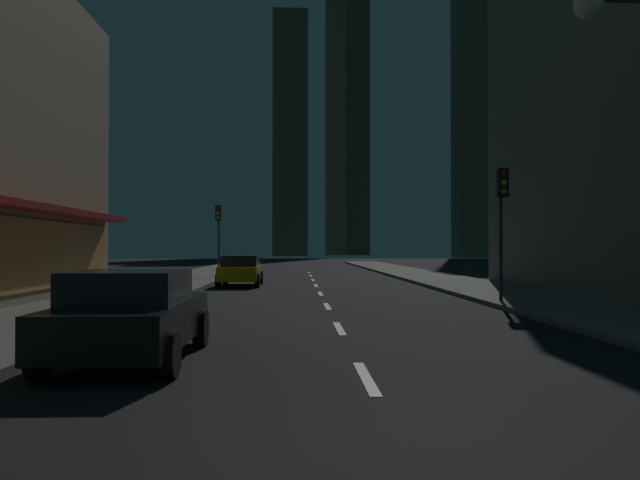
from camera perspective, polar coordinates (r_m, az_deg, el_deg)
ground_plane at (r=37.34m, az=-0.78°, el=-3.60°), size 78.00×136.00×0.10m
sidewalk_right at (r=38.16m, az=9.80°, el=-3.34°), size 4.00×76.00×0.15m
sidewalk_left at (r=37.80m, az=-11.47°, el=-3.36°), size 4.00×76.00×0.15m
lane_marking_center at (r=24.17m, az=0.04°, el=-5.02°), size 0.16×43.80×0.01m
skyscraper_distant_tall at (r=143.90m, az=-2.77°, el=9.74°), size 7.97×8.42×56.01m
skyscraper_distant_mid at (r=158.97m, az=1.87°, el=11.64°), size 7.32×6.94×71.84m
skyscraper_distant_short at (r=158.30m, az=3.55°, el=10.60°), size 5.25×7.26×65.88m
skyscraper_distant_slender at (r=123.81m, az=14.33°, el=12.32°), size 8.25×6.37×59.52m
car_parked_near at (r=10.30m, az=-17.15°, el=-6.66°), size 1.98×4.24×1.45m
car_parked_far at (r=29.39m, az=-7.41°, el=-2.82°), size 1.98×4.24×1.45m
fire_hydrant_far_left at (r=27.80m, az=-12.50°, el=-3.52°), size 0.42×0.30×0.65m
traffic_light_near_right at (r=20.08m, az=16.57°, el=3.24°), size 0.32×0.48×4.20m
traffic_light_far_left at (r=36.32m, az=-9.44°, el=1.45°), size 0.32×0.48×4.20m
street_lamp_right at (r=13.43m, az=26.83°, el=13.37°), size 1.96×0.56×6.58m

